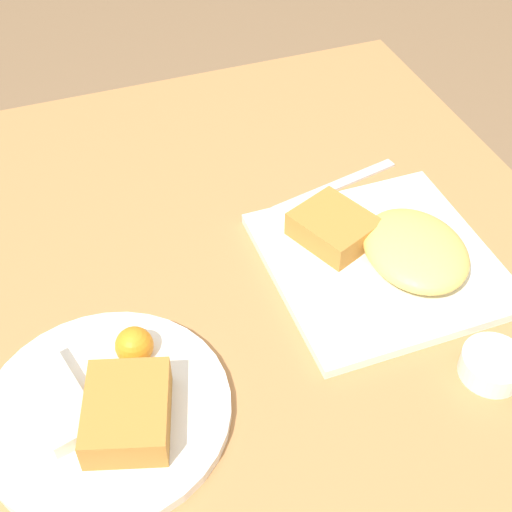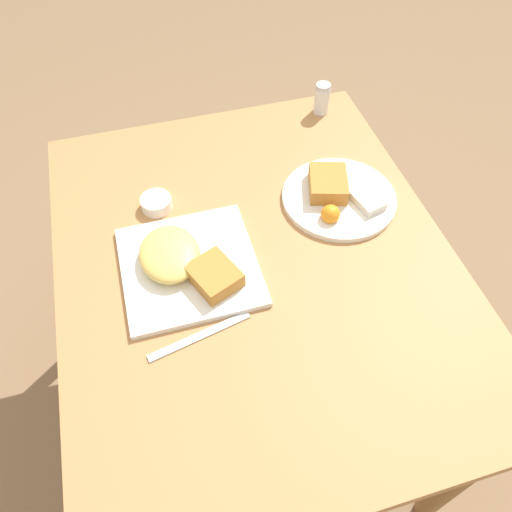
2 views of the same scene
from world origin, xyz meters
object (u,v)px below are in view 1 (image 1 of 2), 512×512
Objects in this scene: plate_square_near at (387,252)px; butter_knife at (335,186)px; sauce_ramekin at (493,364)px; plate_oval_far at (109,407)px.

plate_square_near is 1.34× the size of butter_knife.
sauce_ramekin is at bearing 82.10° from butter_knife.
sauce_ramekin reaches higher than butter_knife.
sauce_ramekin is (-0.09, -0.42, -0.00)m from plate_oval_far.
plate_square_near reaches higher than butter_knife.
plate_oval_far reaches higher than sauce_ramekin.
butter_knife is at bearing -55.26° from plate_oval_far.
plate_oval_far is 0.48m from butter_knife.
plate_oval_far is at bearing 77.38° from sauce_ramekin.
plate_square_near is at bearing 76.22° from butter_knife.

